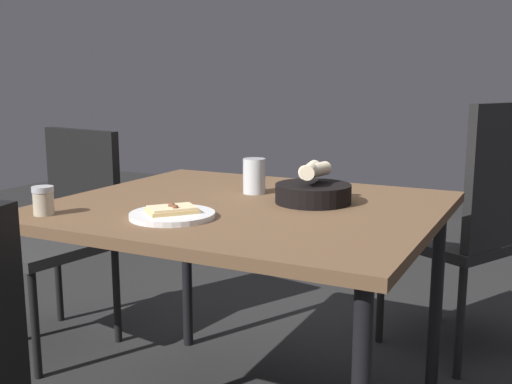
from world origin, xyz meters
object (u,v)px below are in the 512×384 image
(chair_spare, at_px, (61,223))
(beer_glass, at_px, (254,178))
(pizza_plate, at_px, (172,214))
(dining_table, at_px, (245,223))
(pepper_shaker, at_px, (43,202))
(chair_far, at_px, (475,217))
(bread_basket, at_px, (313,191))

(chair_spare, bearing_deg, beer_glass, 84.94)
(pizza_plate, height_order, beer_glass, beer_glass)
(dining_table, distance_m, pizza_plate, 0.27)
(beer_glass, xyz_separation_m, chair_spare, (-0.08, -0.91, -0.26))
(pizza_plate, xyz_separation_m, pepper_shaker, (0.12, -0.33, 0.02))
(pepper_shaker, height_order, chair_spare, chair_spare)
(pizza_plate, bearing_deg, chair_far, 149.77)
(pizza_plate, relative_size, pepper_shaker, 2.92)
(dining_table, xyz_separation_m, chair_spare, (-0.23, -0.96, -0.15))
(pizza_plate, distance_m, beer_glass, 0.40)
(pizza_plate, relative_size, chair_far, 0.23)
(bread_basket, bearing_deg, beer_glass, -104.63)
(chair_spare, bearing_deg, pepper_shaker, 42.23)
(bread_basket, bearing_deg, chair_far, 153.24)
(dining_table, xyz_separation_m, chair_far, (-0.83, 0.54, -0.10))
(chair_far, bearing_deg, pepper_shaker, -38.42)
(pepper_shaker, bearing_deg, chair_far, 141.58)
(pizza_plate, bearing_deg, pepper_shaker, -69.01)
(beer_glass, distance_m, chair_far, 0.92)
(beer_glass, bearing_deg, pepper_shaker, -34.59)
(dining_table, height_order, pepper_shaker, pepper_shaker)
(dining_table, relative_size, bread_basket, 4.91)
(pepper_shaker, relative_size, chair_far, 0.08)
(beer_glass, distance_m, chair_spare, 0.95)
(pepper_shaker, bearing_deg, pizza_plate, 110.99)
(pizza_plate, xyz_separation_m, beer_glass, (-0.40, 0.04, 0.04))
(pizza_plate, bearing_deg, bread_basket, 143.13)
(bread_basket, distance_m, pepper_shaker, 0.75)
(chair_far, distance_m, chair_spare, 1.62)
(bread_basket, height_order, beer_glass, bread_basket)
(dining_table, distance_m, beer_glass, 0.19)
(bread_basket, distance_m, beer_glass, 0.23)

